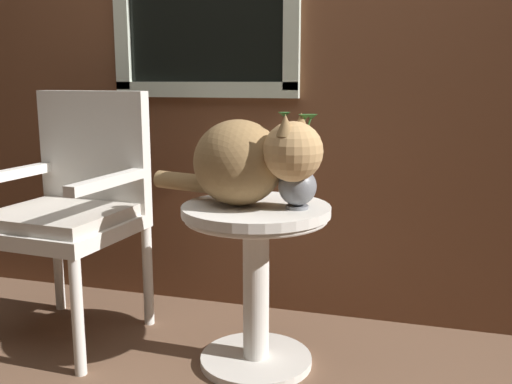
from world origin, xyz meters
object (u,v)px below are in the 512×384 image
wicker_chair (73,201)px  pewter_vase_with_ivy (298,181)px  cat (248,161)px  wicker_side_table (256,257)px

wicker_chair → pewter_vase_with_ivy: size_ratio=3.03×
cat → pewter_vase_with_ivy: 0.19m
pewter_vase_with_ivy → wicker_chair: bearing=175.4°
wicker_side_table → cat: cat is taller
cat → wicker_side_table: bearing=31.9°
wicker_chair → pewter_vase_with_ivy: wicker_chair is taller
wicker_side_table → cat: (-0.03, -0.02, 0.36)m
cat → wicker_chair: bearing=173.7°
wicker_side_table → pewter_vase_with_ivy: bearing=-2.5°
wicker_chair → pewter_vase_with_ivy: (0.97, -0.08, 0.15)m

